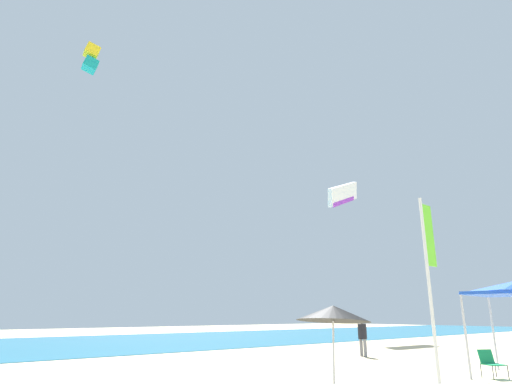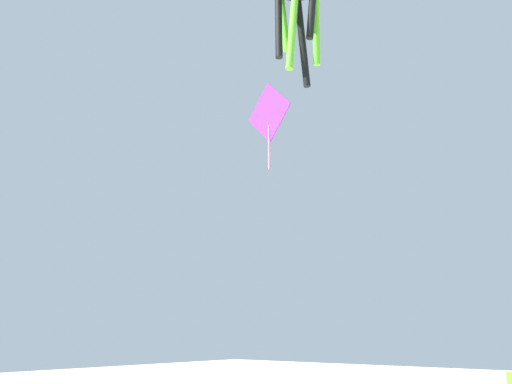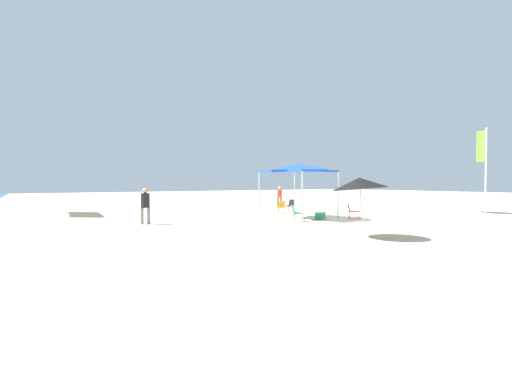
{
  "view_description": "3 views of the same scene",
  "coord_description": "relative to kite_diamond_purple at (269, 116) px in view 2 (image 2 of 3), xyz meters",
  "views": [
    {
      "loc": [
        -13.87,
        -2.85,
        1.9
      ],
      "look_at": [
        -0.99,
        12.51,
        7.56
      ],
      "focal_mm": 30.33,
      "sensor_mm": 36.0,
      "label": 1
    },
    {
      "loc": [
        -13.67,
        24.27,
        5.31
      ],
      "look_at": [
        -0.99,
        8.71,
        9.96
      ],
      "focal_mm": 41.7,
      "sensor_mm": 36.0,
      "label": 2
    },
    {
      "loc": [
        -13.39,
        14.83,
        1.96
      ],
      "look_at": [
        2.47,
        4.83,
        1.45
      ],
      "focal_mm": 25.5,
      "sensor_mm": 36.0,
      "label": 3
    }
  ],
  "objects": [
    {
      "name": "kite_diamond_purple",
      "position": [
        0.0,
        0.0,
        0.0
      ],
      "size": [
        3.28,
        0.68,
        4.76
      ],
      "rotation": [
        0.0,
        0.0,
        2.99
      ],
      "color": "purple"
    }
  ]
}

